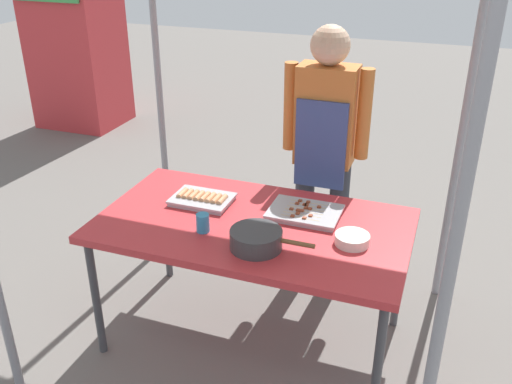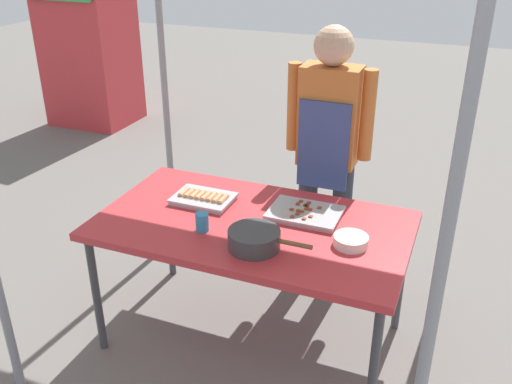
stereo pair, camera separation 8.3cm
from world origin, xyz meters
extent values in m
plane|color=#66605B|center=(0.00, 0.00, 0.00)|extent=(18.00, 18.00, 0.00)
cube|color=#C63338|center=(0.00, 0.00, 0.73)|extent=(1.60, 0.90, 0.04)
cylinder|color=#3F3F44|center=(-0.74, -0.39, 0.35)|extent=(0.04, 0.04, 0.71)
cylinder|color=#3F3F44|center=(0.74, -0.39, 0.35)|extent=(0.04, 0.04, 0.71)
cylinder|color=#3F3F44|center=(-0.74, 0.39, 0.35)|extent=(0.04, 0.04, 0.71)
cylinder|color=#3F3F44|center=(0.74, 0.39, 0.35)|extent=(0.04, 0.04, 0.71)
cylinder|color=gray|center=(0.95, -0.80, 1.13)|extent=(0.04, 0.04, 2.26)
cylinder|color=gray|center=(-0.95, 0.80, 1.13)|extent=(0.04, 0.04, 2.26)
cylinder|color=gray|center=(0.95, 0.80, 1.13)|extent=(0.04, 0.04, 2.26)
cube|color=#ADADB2|center=(-0.34, 0.11, 0.76)|extent=(0.32, 0.22, 0.02)
cube|color=#ADADB2|center=(-0.34, 0.11, 0.78)|extent=(0.33, 0.23, 0.01)
cylinder|color=tan|center=(-0.46, 0.11, 0.79)|extent=(0.03, 0.10, 0.03)
cylinder|color=tan|center=(-0.42, 0.11, 0.79)|extent=(0.03, 0.10, 0.03)
cylinder|color=tan|center=(-0.39, 0.11, 0.79)|extent=(0.03, 0.10, 0.03)
cylinder|color=tan|center=(-0.36, 0.11, 0.79)|extent=(0.03, 0.10, 0.03)
cylinder|color=tan|center=(-0.32, 0.11, 0.79)|extent=(0.03, 0.10, 0.03)
cylinder|color=tan|center=(-0.29, 0.11, 0.79)|extent=(0.03, 0.10, 0.03)
cylinder|color=tan|center=(-0.25, 0.11, 0.79)|extent=(0.03, 0.10, 0.03)
cylinder|color=tan|center=(-0.22, 0.11, 0.79)|extent=(0.03, 0.10, 0.03)
cube|color=#ADADB2|center=(0.23, 0.16, 0.76)|extent=(0.36, 0.26, 0.02)
cube|color=#ADADB2|center=(0.23, 0.16, 0.78)|extent=(0.37, 0.27, 0.01)
cylinder|color=tan|center=(0.23, 0.07, 0.78)|extent=(0.20, 0.01, 0.01)
cube|color=brown|center=(0.19, 0.07, 0.78)|extent=(0.02, 0.02, 0.02)
cube|color=brown|center=(0.25, 0.07, 0.78)|extent=(0.02, 0.02, 0.02)
cylinder|color=tan|center=(0.23, 0.11, 0.78)|extent=(0.20, 0.01, 0.01)
cube|color=brown|center=(0.21, 0.11, 0.78)|extent=(0.02, 0.02, 0.02)
cube|color=brown|center=(0.28, 0.11, 0.78)|extent=(0.02, 0.02, 0.02)
cylinder|color=tan|center=(0.23, 0.14, 0.78)|extent=(0.20, 0.01, 0.01)
cube|color=brown|center=(0.20, 0.14, 0.78)|extent=(0.02, 0.02, 0.02)
cube|color=brown|center=(0.16, 0.14, 0.78)|extent=(0.02, 0.02, 0.02)
cube|color=brown|center=(0.22, 0.14, 0.78)|extent=(0.02, 0.02, 0.02)
cylinder|color=tan|center=(0.23, 0.18, 0.78)|extent=(0.20, 0.01, 0.01)
cube|color=brown|center=(0.25, 0.18, 0.78)|extent=(0.02, 0.02, 0.02)
cube|color=brown|center=(0.23, 0.18, 0.78)|extent=(0.02, 0.02, 0.02)
cylinder|color=tan|center=(0.23, 0.22, 0.78)|extent=(0.20, 0.01, 0.01)
cube|color=brown|center=(0.23, 0.22, 0.78)|extent=(0.02, 0.02, 0.02)
cube|color=brown|center=(0.30, 0.22, 0.78)|extent=(0.02, 0.02, 0.02)
cube|color=brown|center=(0.22, 0.22, 0.78)|extent=(0.02, 0.02, 0.02)
cube|color=brown|center=(0.17, 0.22, 0.78)|extent=(0.02, 0.02, 0.02)
cylinder|color=tan|center=(0.23, 0.25, 0.78)|extent=(0.20, 0.01, 0.01)
cube|color=brown|center=(0.18, 0.25, 0.78)|extent=(0.02, 0.02, 0.02)
cube|color=brown|center=(0.23, 0.25, 0.78)|extent=(0.02, 0.02, 0.02)
cylinder|color=#38383A|center=(0.10, -0.23, 0.80)|extent=(0.25, 0.25, 0.09)
cylinder|color=brown|center=(0.31, -0.23, 0.81)|extent=(0.16, 0.02, 0.02)
cylinder|color=#386B33|center=(0.10, -0.23, 0.83)|extent=(0.23, 0.23, 0.01)
cylinder|color=silver|center=(0.52, -0.04, 0.78)|extent=(0.17, 0.17, 0.05)
cylinder|color=#338CBF|center=(-0.20, -0.17, 0.80)|extent=(0.07, 0.07, 0.09)
cylinder|color=#333842|center=(0.08, 0.72, 0.41)|extent=(0.12, 0.12, 0.83)
cylinder|color=#333842|center=(0.30, 0.72, 0.41)|extent=(0.12, 0.12, 0.83)
cube|color=#CC7233|center=(0.19, 0.72, 1.12)|extent=(0.34, 0.20, 0.59)
cube|color=#384C8C|center=(0.19, 0.61, 0.98)|extent=(0.30, 0.02, 0.53)
cylinder|color=#CC7233|center=(-0.03, 0.72, 1.15)|extent=(0.08, 0.08, 0.53)
cylinder|color=#CC7233|center=(0.41, 0.72, 1.15)|extent=(0.08, 0.08, 0.53)
sphere|color=#D8B293|center=(0.19, 0.72, 1.53)|extent=(0.22, 0.22, 0.22)
cube|color=#C63338|center=(-3.14, 2.86, 0.99)|extent=(0.87, 0.74, 1.97)
camera|label=1|loc=(0.88, -2.38, 2.16)|focal=39.54mm
camera|label=2|loc=(0.96, -2.35, 2.16)|focal=39.54mm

